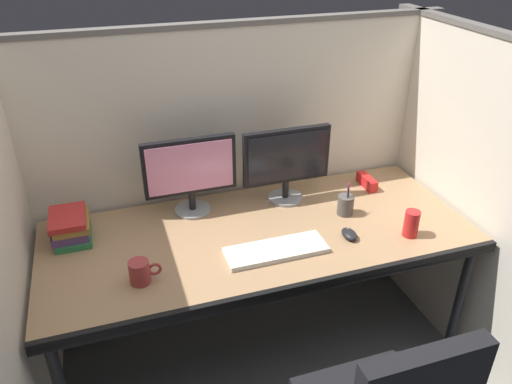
# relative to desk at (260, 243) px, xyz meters

# --- Properties ---
(cubicle_partition_rear) EXTENTS (2.21, 0.06, 1.57)m
(cubicle_partition_rear) POSITION_rel_desk_xyz_m (0.00, 0.46, 0.10)
(cubicle_partition_rear) COLOR beige
(cubicle_partition_rear) RESTS_ON ground
(cubicle_partition_left) EXTENTS (0.06, 1.41, 1.57)m
(cubicle_partition_left) POSITION_rel_desk_xyz_m (-0.99, -0.09, 0.10)
(cubicle_partition_left) COLOR beige
(cubicle_partition_left) RESTS_ON ground
(cubicle_partition_right) EXTENTS (0.06, 1.41, 1.57)m
(cubicle_partition_right) POSITION_rel_desk_xyz_m (0.99, -0.09, 0.10)
(cubicle_partition_right) COLOR beige
(cubicle_partition_right) RESTS_ON ground
(desk) EXTENTS (1.90, 0.80, 0.74)m
(desk) POSITION_rel_desk_xyz_m (0.00, 0.00, 0.00)
(desk) COLOR #997551
(desk) RESTS_ON ground
(monitor_left) EXTENTS (0.43, 0.17, 0.37)m
(monitor_left) POSITION_rel_desk_xyz_m (-0.25, 0.28, 0.27)
(monitor_left) COLOR gray
(monitor_left) RESTS_ON desk
(monitor_right) EXTENTS (0.43, 0.17, 0.37)m
(monitor_right) POSITION_rel_desk_xyz_m (0.22, 0.25, 0.27)
(monitor_right) COLOR gray
(monitor_right) RESTS_ON desk
(keyboard_main) EXTENTS (0.43, 0.15, 0.02)m
(keyboard_main) POSITION_rel_desk_xyz_m (0.02, -0.15, 0.06)
(keyboard_main) COLOR silver
(keyboard_main) RESTS_ON desk
(computer_mouse) EXTENTS (0.06, 0.10, 0.04)m
(computer_mouse) POSITION_rel_desk_xyz_m (0.36, -0.15, 0.07)
(computer_mouse) COLOR black
(computer_mouse) RESTS_ON desk
(red_stapler) EXTENTS (0.04, 0.15, 0.06)m
(red_stapler) POSITION_rel_desk_xyz_m (0.67, 0.24, 0.08)
(red_stapler) COLOR red
(red_stapler) RESTS_ON desk
(pen_cup) EXTENTS (0.08, 0.08, 0.16)m
(pen_cup) POSITION_rel_desk_xyz_m (0.43, 0.04, 0.10)
(pen_cup) COLOR #4C4742
(pen_cup) RESTS_ON desk
(coffee_mug) EXTENTS (0.13, 0.08, 0.09)m
(coffee_mug) POSITION_rel_desk_xyz_m (-0.54, -0.17, 0.10)
(coffee_mug) COLOR #993333
(coffee_mug) RESTS_ON desk
(soda_can) EXTENTS (0.07, 0.07, 0.12)m
(soda_can) POSITION_rel_desk_xyz_m (0.62, -0.22, 0.11)
(soda_can) COLOR red
(soda_can) RESTS_ON desk
(book_stack) EXTENTS (0.16, 0.22, 0.12)m
(book_stack) POSITION_rel_desk_xyz_m (-0.79, 0.22, 0.11)
(book_stack) COLOR #26723F
(book_stack) RESTS_ON desk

